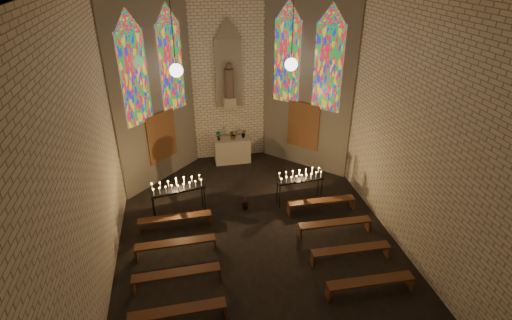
# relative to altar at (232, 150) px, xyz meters

# --- Properties ---
(floor) EXTENTS (12.00, 12.00, 0.00)m
(floor) POSITION_rel_altar_xyz_m (0.00, -5.45, -0.50)
(floor) COLOR black
(floor) RESTS_ON ground
(room) EXTENTS (8.22, 12.43, 7.00)m
(room) POSITION_rel_altar_xyz_m (-0.00, -2.08, 3.22)
(room) COLOR #F2E3CB
(room) RESTS_ON ground
(altar) EXTENTS (1.40, 0.60, 1.00)m
(altar) POSITION_rel_altar_xyz_m (0.00, 0.00, 0.00)
(altar) COLOR beige
(altar) RESTS_ON ground
(flower_vase_left) EXTENTS (0.24, 0.18, 0.41)m
(flower_vase_left) POSITION_rel_altar_xyz_m (-0.54, -0.06, 0.70)
(flower_vase_left) COLOR #4C723F
(flower_vase_left) RESTS_ON altar
(flower_vase_center) EXTENTS (0.38, 0.35, 0.38)m
(flower_vase_center) POSITION_rel_altar_xyz_m (0.05, -0.00, 0.69)
(flower_vase_center) COLOR #4C723F
(flower_vase_center) RESTS_ON altar
(flower_vase_right) EXTENTS (0.23, 0.21, 0.35)m
(flower_vase_right) POSITION_rel_altar_xyz_m (0.48, 0.05, 0.68)
(flower_vase_right) COLOR #4C723F
(flower_vase_right) RESTS_ON altar
(aisle_flower_pot) EXTENTS (0.28, 0.28, 0.41)m
(aisle_flower_pot) POSITION_rel_altar_xyz_m (-0.07, -3.36, -0.29)
(aisle_flower_pot) COLOR #4C723F
(aisle_flower_pot) RESTS_ON ground
(votive_stand_left) EXTENTS (1.75, 0.72, 1.25)m
(votive_stand_left) POSITION_rel_altar_xyz_m (-2.20, -3.33, 0.57)
(votive_stand_left) COLOR black
(votive_stand_left) RESTS_ON ground
(votive_stand_right) EXTENTS (1.60, 0.48, 1.16)m
(votive_stand_right) POSITION_rel_altar_xyz_m (1.78, -3.36, 0.49)
(votive_stand_right) COLOR black
(votive_stand_right) RESTS_ON ground
(pew_left_0) EXTENTS (2.22, 0.35, 0.43)m
(pew_left_0) POSITION_rel_altar_xyz_m (-2.35, -3.98, -0.15)
(pew_left_0) COLOR #4E2916
(pew_left_0) RESTS_ON ground
(pew_right_0) EXTENTS (2.22, 0.35, 0.43)m
(pew_right_0) POSITION_rel_altar_xyz_m (2.35, -3.98, -0.15)
(pew_right_0) COLOR #4E2916
(pew_right_0) RESTS_ON ground
(pew_left_1) EXTENTS (2.22, 0.35, 0.43)m
(pew_left_1) POSITION_rel_altar_xyz_m (-2.35, -5.18, -0.15)
(pew_left_1) COLOR #4E2916
(pew_left_1) RESTS_ON ground
(pew_right_1) EXTENTS (2.22, 0.35, 0.43)m
(pew_right_1) POSITION_rel_altar_xyz_m (2.35, -5.18, -0.15)
(pew_right_1) COLOR #4E2916
(pew_right_1) RESTS_ON ground
(pew_left_2) EXTENTS (2.22, 0.35, 0.43)m
(pew_left_2) POSITION_rel_altar_xyz_m (-2.35, -6.38, -0.15)
(pew_left_2) COLOR #4E2916
(pew_left_2) RESTS_ON ground
(pew_right_2) EXTENTS (2.22, 0.35, 0.43)m
(pew_right_2) POSITION_rel_altar_xyz_m (2.35, -6.38, -0.15)
(pew_right_2) COLOR #4E2916
(pew_right_2) RESTS_ON ground
(pew_left_3) EXTENTS (2.22, 0.35, 0.43)m
(pew_left_3) POSITION_rel_altar_xyz_m (-2.35, -7.58, -0.15)
(pew_left_3) COLOR #4E2916
(pew_left_3) RESTS_ON ground
(pew_right_3) EXTENTS (2.22, 0.35, 0.43)m
(pew_right_3) POSITION_rel_altar_xyz_m (2.35, -7.58, -0.15)
(pew_right_3) COLOR #4E2916
(pew_right_3) RESTS_ON ground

